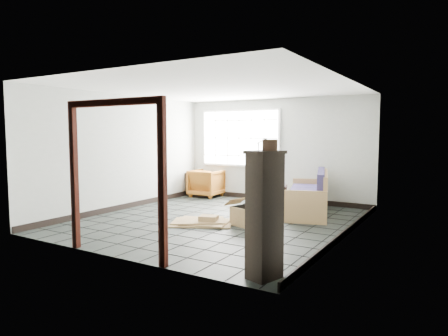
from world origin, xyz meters
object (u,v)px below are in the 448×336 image
Objects in this scene: side_table at (276,190)px; tall_shelf at (265,214)px; futon_sofa at (311,198)px; armchair at (207,182)px.

tall_shelf is at bearing -68.03° from side_table.
futon_sofa is 2.77× the size of armchair.
futon_sofa is 0.81m from side_table.
futon_sofa is 4.12m from tall_shelf.
tall_shelf is (1.59, -3.95, 0.32)m from side_table.
side_table is at bearing 168.22° from futon_sofa.
armchair is (-3.21, 0.78, 0.07)m from futon_sofa.
futon_sofa is at bearing 165.13° from armchair.
side_table is at bearing 159.35° from armchair.
armchair is 0.53× the size of tall_shelf.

